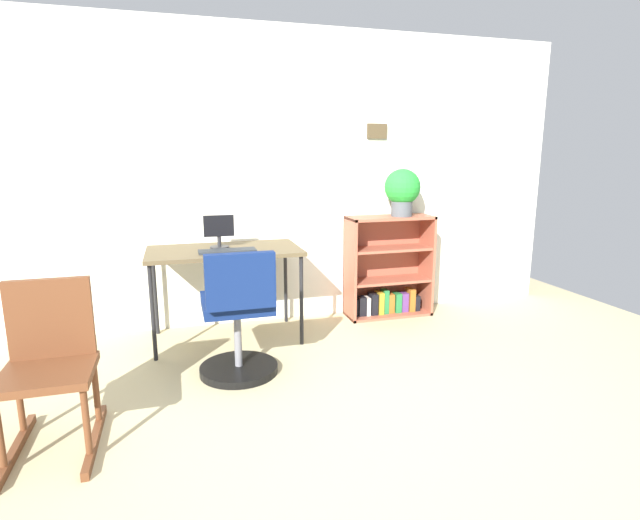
# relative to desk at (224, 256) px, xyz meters

# --- Properties ---
(ground_plane) EXTENTS (6.24, 6.24, 0.00)m
(ground_plane) POSITION_rel_desk_xyz_m (0.54, -1.72, -0.68)
(ground_plane) COLOR tan
(wall_back) EXTENTS (5.20, 0.12, 2.47)m
(wall_back) POSITION_rel_desk_xyz_m (0.54, 0.43, 0.56)
(wall_back) COLOR silver
(wall_back) RESTS_ON ground_plane
(desk) EXTENTS (1.15, 0.64, 0.73)m
(desk) POSITION_rel_desk_xyz_m (0.00, 0.00, 0.00)
(desk) COLOR brown
(desk) RESTS_ON ground_plane
(monitor) EXTENTS (0.23, 0.15, 0.25)m
(monitor) POSITION_rel_desk_xyz_m (-0.03, 0.05, 0.18)
(monitor) COLOR #262628
(monitor) RESTS_ON desk
(keyboard) EXTENTS (0.42, 0.14, 0.02)m
(keyboard) POSITION_rel_desk_xyz_m (0.01, -0.13, 0.06)
(keyboard) COLOR #262B2F
(keyboard) RESTS_ON desk
(office_chair) EXTENTS (0.52, 0.55, 0.87)m
(office_chair) POSITION_rel_desk_xyz_m (0.01, -0.71, -0.30)
(office_chair) COLOR black
(office_chair) RESTS_ON ground_plane
(rocking_chair) EXTENTS (0.42, 0.64, 0.83)m
(rocking_chair) POSITION_rel_desk_xyz_m (-0.98, -1.21, -0.25)
(rocking_chair) COLOR brown
(rocking_chair) RESTS_ON ground_plane
(bookshelf_low) EXTENTS (0.76, 0.30, 0.90)m
(bookshelf_low) POSITION_rel_desk_xyz_m (1.46, 0.24, -0.28)
(bookshelf_low) COLOR #9C513C
(bookshelf_low) RESTS_ON ground_plane
(potted_plant_on_shelf) EXTENTS (0.31, 0.31, 0.41)m
(potted_plant_on_shelf) POSITION_rel_desk_xyz_m (1.57, 0.18, 0.46)
(potted_plant_on_shelf) COLOR #474C51
(potted_plant_on_shelf) RESTS_ON bookshelf_low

